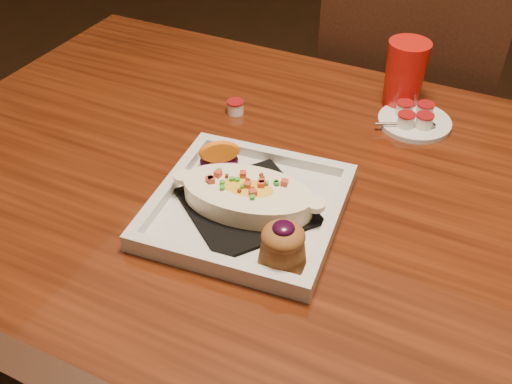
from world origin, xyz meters
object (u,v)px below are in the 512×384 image
at_px(chair_far, 401,128).
at_px(plate, 250,205).
at_px(saucer, 414,119).
at_px(red_tumbler, 405,75).
at_px(table, 319,241).

height_order(chair_far, plate, chair_far).
xyz_separation_m(plate, saucer, (0.16, 0.37, -0.01)).
relative_size(saucer, red_tumbler, 1.03).
relative_size(chair_far, saucer, 6.82).
bearing_deg(saucer, red_tumbler, 125.58).
relative_size(table, chair_far, 1.61).
distance_m(chair_far, red_tumbler, 0.43).
bearing_deg(plate, red_tumbler, 68.62).
height_order(table, saucer, saucer).
xyz_separation_m(plate, red_tumbler, (0.12, 0.43, 0.04)).
bearing_deg(table, plate, -131.93).
bearing_deg(chair_far, saucer, 102.24).
relative_size(chair_far, plate, 3.04).
xyz_separation_m(saucer, red_tumbler, (-0.04, 0.06, 0.05)).
bearing_deg(plate, table, 42.25).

